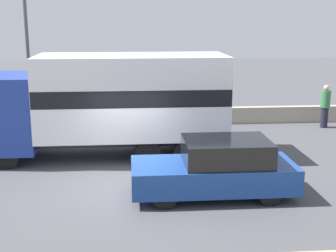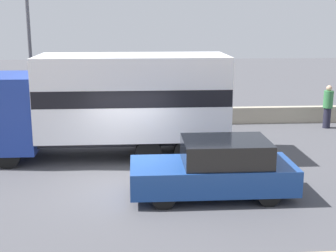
{
  "view_description": "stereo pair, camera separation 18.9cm",
  "coord_description": "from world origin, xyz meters",
  "px_view_note": "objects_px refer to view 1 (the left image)",
  "views": [
    {
      "loc": [
        0.06,
        -12.69,
        4.67
      ],
      "look_at": [
        1.18,
        0.85,
        1.48
      ],
      "focal_mm": 50.0,
      "sensor_mm": 36.0,
      "label": 1
    },
    {
      "loc": [
        0.24,
        -12.7,
        4.67
      ],
      "look_at": [
        1.18,
        0.85,
        1.48
      ],
      "focal_mm": 50.0,
      "sensor_mm": 36.0,
      "label": 2
    }
  ],
  "objects_px": {
    "street_lamp": "(27,37)",
    "box_truck": "(113,100)",
    "pedestrian": "(325,106)",
    "car_hatchback": "(217,169)"
  },
  "relations": [
    {
      "from": "street_lamp",
      "to": "box_truck",
      "type": "distance_m",
      "value": 5.29
    },
    {
      "from": "pedestrian",
      "to": "box_truck",
      "type": "bearing_deg",
      "value": -158.24
    },
    {
      "from": "car_hatchback",
      "to": "pedestrian",
      "type": "relative_size",
      "value": 2.34
    },
    {
      "from": "pedestrian",
      "to": "car_hatchback",
      "type": "bearing_deg",
      "value": -129.32
    },
    {
      "from": "street_lamp",
      "to": "box_truck",
      "type": "bearing_deg",
      "value": -46.11
    },
    {
      "from": "car_hatchback",
      "to": "box_truck",
      "type": "bearing_deg",
      "value": -53.69
    },
    {
      "from": "street_lamp",
      "to": "car_hatchback",
      "type": "relative_size",
      "value": 1.55
    },
    {
      "from": "box_truck",
      "to": "car_hatchback",
      "type": "bearing_deg",
      "value": 126.31
    },
    {
      "from": "box_truck",
      "to": "pedestrian",
      "type": "relative_size",
      "value": 4.33
    },
    {
      "from": "street_lamp",
      "to": "box_truck",
      "type": "xyz_separation_m",
      "value": [
        3.41,
        -3.55,
        -1.93
      ]
    }
  ]
}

